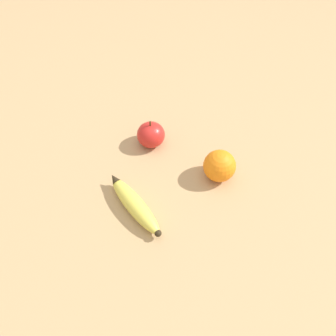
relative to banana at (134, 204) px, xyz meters
The scene contains 4 objects.
ground_plane 0.10m from the banana, 68.34° to the left, with size 3.00×3.00×0.00m, color tan.
banana is the anchor object (origin of this frame).
orange 0.22m from the banana, 23.80° to the left, with size 0.08×0.08×0.08m.
apple 0.20m from the banana, 80.48° to the left, with size 0.07×0.07×0.08m.
Camera 1 is at (0.02, -0.48, 0.63)m, focal length 35.00 mm.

